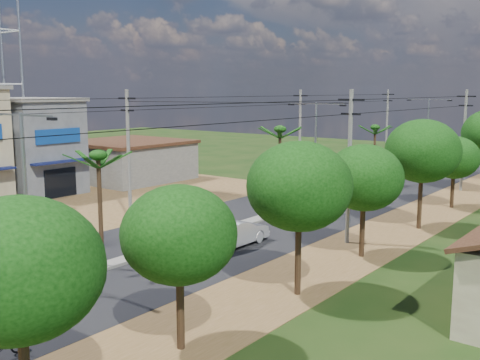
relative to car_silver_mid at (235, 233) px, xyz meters
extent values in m
plane|color=black|center=(-2.71, -11.42, -0.77)|extent=(160.00, 160.00, 0.00)
cube|color=black|center=(-2.71, 3.58, -0.75)|extent=(12.00, 110.00, 0.04)
cube|color=#605E56|center=(-2.71, 6.58, -0.68)|extent=(1.00, 90.00, 0.18)
cube|color=brown|center=(-17.71, -3.42, -0.75)|extent=(18.00, 46.00, 0.04)
cube|color=brown|center=(5.79, 3.58, -0.75)|extent=(5.00, 90.00, 0.03)
cube|color=#4D4F55|center=(-24.71, 2.58, 3.23)|extent=(8.00, 6.00, 8.00)
cube|color=#605E56|center=(-24.71, 2.58, 7.38)|extent=(8.40, 6.40, 0.30)
cube|color=#111848|center=(-20.31, 2.58, 2.33)|extent=(0.80, 5.40, 0.15)
cube|color=black|center=(-20.66, 2.58, 0.53)|extent=(0.10, 3.00, 2.40)
cube|color=navy|center=(-20.63, 2.58, 4.43)|extent=(0.12, 4.20, 1.20)
cube|color=#605E56|center=(-23.71, 12.58, 1.03)|extent=(10.00, 10.00, 3.60)
cube|color=black|center=(-23.71, 12.58, 3.03)|extent=(10.40, 10.40, 0.30)
cylinder|color=black|center=(6.79, -17.42, 1.33)|extent=(0.28, 0.28, 4.20)
ellipsoid|color=black|center=(6.79, -17.42, 3.73)|extent=(4.40, 4.40, 3.74)
cylinder|color=black|center=(6.59, -11.42, 1.16)|extent=(0.28, 0.28, 3.85)
ellipsoid|color=black|center=(6.59, -11.42, 3.36)|extent=(4.00, 4.00, 3.40)
cylinder|color=black|center=(6.99, -4.42, 1.51)|extent=(0.28, 0.28, 4.55)
ellipsoid|color=black|center=(6.99, -4.42, 4.11)|extent=(4.60, 4.60, 3.91)
cylinder|color=black|center=(6.69, 2.58, 1.26)|extent=(0.28, 0.28, 4.06)
ellipsoid|color=black|center=(6.69, 2.58, 3.58)|extent=(4.20, 4.20, 3.57)
cylinder|color=black|center=(6.89, 10.58, 1.61)|extent=(0.28, 0.28, 4.76)
ellipsoid|color=black|center=(6.89, 10.58, 4.33)|extent=(4.80, 4.80, 4.08)
cylinder|color=black|center=(6.49, 18.58, 1.05)|extent=(0.28, 0.28, 3.64)
ellipsoid|color=black|center=(6.49, 18.58, 3.13)|extent=(3.80, 3.80, 3.23)
cylinder|color=black|center=(-2.71, -7.42, 2.13)|extent=(0.22, 0.22, 5.80)
cylinder|color=black|center=(-2.71, 8.58, 2.33)|extent=(0.22, 0.22, 6.20)
cylinder|color=black|center=(-2.71, 24.58, 1.98)|extent=(0.22, 0.22, 5.50)
cylinder|color=gray|center=(-2.71, -11.42, 3.23)|extent=(0.16, 0.16, 8.00)
cube|color=gray|center=(-1.51, -11.42, 7.13)|extent=(2.40, 0.08, 0.08)
cube|color=gray|center=(-3.91, -11.42, 7.13)|extent=(2.40, 0.08, 0.08)
cube|color=black|center=(-0.41, -11.42, 7.03)|extent=(0.50, 0.18, 0.12)
cylinder|color=gray|center=(-2.71, 13.58, 3.23)|extent=(0.16, 0.16, 8.00)
cube|color=gray|center=(-1.51, 13.58, 7.13)|extent=(2.40, 0.08, 0.08)
cube|color=gray|center=(-3.91, 13.58, 7.13)|extent=(2.40, 0.08, 0.08)
cube|color=black|center=(-0.41, 13.58, 7.03)|extent=(0.50, 0.18, 0.12)
cube|color=black|center=(-5.01, 13.58, 7.03)|extent=(0.50, 0.18, 0.12)
cylinder|color=gray|center=(-2.71, 38.58, 3.23)|extent=(0.16, 0.16, 8.00)
cube|color=gray|center=(-1.51, 38.58, 7.13)|extent=(2.40, 0.08, 0.08)
cube|color=gray|center=(-3.91, 38.58, 7.13)|extent=(2.40, 0.08, 0.08)
cube|color=black|center=(-0.41, 38.58, 7.03)|extent=(0.50, 0.18, 0.12)
cube|color=black|center=(-5.01, 38.58, 7.03)|extent=(0.50, 0.18, 0.12)
cylinder|color=#605E56|center=(-9.71, 0.58, 3.73)|extent=(0.24, 0.24, 9.00)
cube|color=black|center=(-9.71, 0.58, 7.63)|extent=(1.60, 0.12, 0.12)
cube|color=black|center=(-9.71, 0.58, 6.83)|extent=(1.20, 0.12, 0.12)
cylinder|color=#605E56|center=(-9.71, 22.58, 3.73)|extent=(0.24, 0.24, 9.00)
cube|color=black|center=(-9.71, 22.58, 7.63)|extent=(1.60, 0.12, 0.12)
cube|color=black|center=(-9.71, 22.58, 6.83)|extent=(1.20, 0.12, 0.12)
cylinder|color=#605E56|center=(-9.71, 43.58, 3.73)|extent=(0.24, 0.24, 9.00)
cube|color=black|center=(-9.71, 43.58, 7.63)|extent=(1.60, 0.12, 0.12)
cube|color=black|center=(-9.71, 43.58, 6.83)|extent=(1.20, 0.12, 0.12)
cylinder|color=#605E56|center=(4.79, 4.58, 3.73)|extent=(0.24, 0.24, 9.00)
cube|color=black|center=(4.79, 4.58, 7.63)|extent=(1.60, 0.12, 0.12)
cube|color=black|center=(4.79, 4.58, 6.83)|extent=(1.20, 0.12, 0.12)
cylinder|color=#605E56|center=(4.79, 26.58, 3.73)|extent=(0.24, 0.24, 9.00)
cube|color=black|center=(4.79, 26.58, 7.63)|extent=(1.60, 0.12, 0.12)
cube|color=black|center=(4.79, 26.58, 6.83)|extent=(1.20, 0.12, 0.12)
imported|color=#AAABB2|center=(0.00, 0.00, 0.00)|extent=(1.64, 4.66, 1.54)
imported|color=silver|center=(-4.21, 19.47, -0.06)|extent=(3.56, 5.29, 1.42)
imported|color=black|center=(-15.67, -3.74, -0.06)|extent=(4.50, 3.00, 1.42)
imported|color=black|center=(2.49, -15.71, -0.28)|extent=(0.91, 1.94, 0.98)
imported|color=black|center=(-7.71, 0.66, -0.29)|extent=(1.25, 1.91, 0.95)
imported|color=black|center=(-3.91, 24.97, -0.23)|extent=(0.85, 1.85, 1.08)
camera|label=1|loc=(19.52, -24.71, 8.19)|focal=42.00mm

